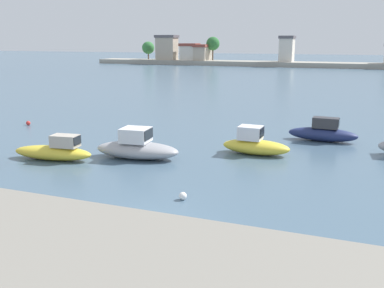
% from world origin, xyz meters
% --- Properties ---
extents(ground_plane, '(400.00, 400.00, 0.00)m').
position_xyz_m(ground_plane, '(0.00, 0.00, 0.00)').
color(ground_plane, '#476075').
extents(moored_boat_1, '(4.81, 1.93, 1.45)m').
position_xyz_m(moored_boat_1, '(-8.75, 6.82, 0.50)').
color(moored_boat_1, yellow).
rests_on(moored_boat_1, ground).
extents(moored_boat_2, '(5.05, 2.42, 1.74)m').
position_xyz_m(moored_boat_2, '(-4.62, 8.79, 0.61)').
color(moored_boat_2, '#9E9EA3').
rests_on(moored_boat_2, ground).
extents(moored_boat_3, '(4.01, 1.66, 1.64)m').
position_xyz_m(moored_boat_3, '(1.38, 12.11, 0.58)').
color(moored_boat_3, yellow).
rests_on(moored_boat_3, ground).
extents(moored_boat_4, '(4.53, 1.57, 1.59)m').
position_xyz_m(moored_boat_4, '(4.81, 17.05, 0.57)').
color(moored_boat_4, navy).
rests_on(moored_boat_4, ground).
extents(mooring_buoy_0, '(0.34, 0.34, 0.34)m').
position_xyz_m(mooring_buoy_0, '(-17.28, 14.43, 0.17)').
color(mooring_buoy_0, red).
rests_on(mooring_buoy_0, ground).
extents(mooring_buoy_3, '(0.34, 0.34, 0.34)m').
position_xyz_m(mooring_buoy_3, '(0.32, 3.57, 0.17)').
color(mooring_buoy_3, white).
rests_on(mooring_buoy_3, ground).
extents(distant_shoreline, '(127.06, 7.57, 8.08)m').
position_xyz_m(distant_shoreline, '(-1.66, 100.19, 2.15)').
color(distant_shoreline, '#9E998C').
rests_on(distant_shoreline, ground).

